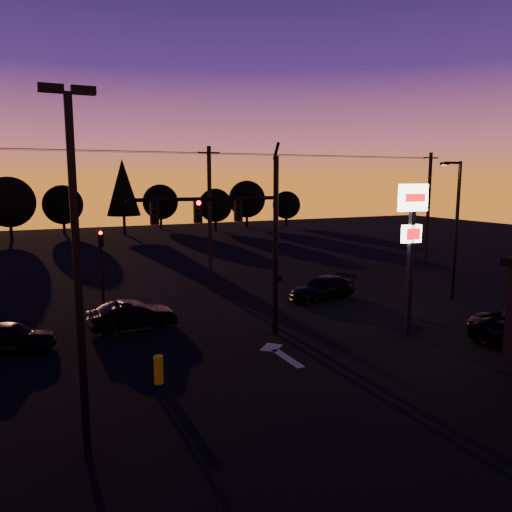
% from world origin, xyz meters
% --- Properties ---
extents(ground, '(120.00, 120.00, 0.00)m').
position_xyz_m(ground, '(0.00, 0.00, 0.00)').
color(ground, black).
rests_on(ground, ground).
extents(lane_arrow, '(1.20, 3.10, 0.01)m').
position_xyz_m(lane_arrow, '(0.50, 1.67, 0.01)').
color(lane_arrow, beige).
rests_on(lane_arrow, ground).
extents(traffic_signal_mast, '(6.79, 0.52, 8.58)m').
position_xyz_m(traffic_signal_mast, '(-0.10, 3.99, 4.94)').
color(traffic_signal_mast, black).
rests_on(traffic_signal_mast, ground).
extents(secondary_signal, '(0.30, 0.31, 4.35)m').
position_xyz_m(secondary_signal, '(-5.00, 11.49, 2.86)').
color(secondary_signal, black).
rests_on(secondary_signal, ground).
extents(parking_lot_light, '(1.25, 0.30, 9.14)m').
position_xyz_m(parking_lot_light, '(-7.50, -3.00, 5.27)').
color(parking_lot_light, black).
rests_on(parking_lot_light, ground).
extents(pylon_sign, '(1.50, 0.28, 6.80)m').
position_xyz_m(pylon_sign, '(7.00, 1.50, 4.91)').
color(pylon_sign, black).
rests_on(pylon_sign, ground).
extents(streetlight, '(1.55, 0.35, 8.00)m').
position_xyz_m(streetlight, '(13.91, 5.50, 4.42)').
color(streetlight, black).
rests_on(streetlight, ground).
extents(utility_pole_1, '(1.40, 0.26, 9.00)m').
position_xyz_m(utility_pole_1, '(2.00, 14.00, 4.59)').
color(utility_pole_1, black).
rests_on(utility_pole_1, ground).
extents(utility_pole_2, '(1.40, 0.26, 9.00)m').
position_xyz_m(utility_pole_2, '(20.00, 14.00, 4.59)').
color(utility_pole_2, black).
rests_on(utility_pole_2, ground).
extents(power_wires, '(36.00, 1.22, 0.07)m').
position_xyz_m(power_wires, '(2.00, 14.00, 8.57)').
color(power_wires, black).
rests_on(power_wires, ground).
extents(bollard, '(0.33, 0.33, 0.99)m').
position_xyz_m(bollard, '(-4.70, 0.75, 0.50)').
color(bollard, '#DBC800').
rests_on(bollard, ground).
extents(tree_2, '(5.77, 5.78, 7.26)m').
position_xyz_m(tree_2, '(-10.00, 48.00, 4.37)').
color(tree_2, black).
rests_on(tree_2, ground).
extents(tree_3, '(4.95, 4.95, 6.22)m').
position_xyz_m(tree_3, '(-4.00, 52.00, 3.75)').
color(tree_3, black).
rests_on(tree_3, ground).
extents(tree_4, '(4.18, 4.18, 9.50)m').
position_xyz_m(tree_4, '(3.00, 49.00, 5.93)').
color(tree_4, black).
rests_on(tree_4, ground).
extents(tree_5, '(4.95, 4.95, 6.22)m').
position_xyz_m(tree_5, '(9.00, 54.00, 3.75)').
color(tree_5, black).
rests_on(tree_5, ground).
extents(tree_6, '(4.54, 4.54, 5.71)m').
position_xyz_m(tree_6, '(15.00, 48.00, 3.43)').
color(tree_6, black).
rests_on(tree_6, ground).
extents(tree_7, '(5.36, 5.36, 6.74)m').
position_xyz_m(tree_7, '(21.00, 51.00, 4.06)').
color(tree_7, black).
rests_on(tree_7, ground).
extents(tree_8, '(4.12, 4.12, 5.19)m').
position_xyz_m(tree_8, '(27.00, 50.00, 3.12)').
color(tree_8, black).
rests_on(tree_8, ground).
extents(car_left, '(3.89, 2.70, 1.23)m').
position_xyz_m(car_left, '(-9.44, 6.60, 0.61)').
color(car_left, black).
rests_on(car_left, ground).
extents(car_mid, '(4.03, 1.49, 1.32)m').
position_xyz_m(car_mid, '(-4.24, 7.50, 0.66)').
color(car_mid, black).
rests_on(car_mid, ground).
extents(car_right, '(4.70, 2.73, 1.28)m').
position_xyz_m(car_right, '(7.12, 8.84, 0.64)').
color(car_right, black).
rests_on(car_right, ground).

